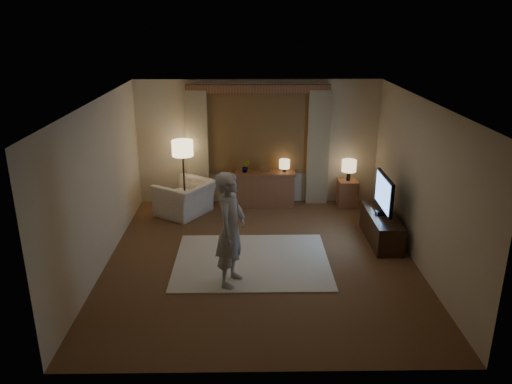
{
  "coord_description": "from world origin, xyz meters",
  "views": [
    {
      "loc": [
        -0.19,
        -7.37,
        3.78
      ],
      "look_at": [
        -0.07,
        0.6,
        0.97
      ],
      "focal_mm": 35.0,
      "sensor_mm": 36.0,
      "label": 1
    }
  ],
  "objects_px": {
    "sideboard": "(265,190)",
    "armchair": "(185,198)",
    "side_table": "(347,193)",
    "tv_stand": "(381,228)",
    "person": "(231,229)"
  },
  "relations": [
    {
      "from": "sideboard",
      "to": "armchair",
      "type": "distance_m",
      "value": 1.68
    },
    {
      "from": "side_table",
      "to": "person",
      "type": "bearing_deg",
      "value": -125.97
    },
    {
      "from": "tv_stand",
      "to": "person",
      "type": "distance_m",
      "value": 3.06
    },
    {
      "from": "side_table",
      "to": "tv_stand",
      "type": "distance_m",
      "value": 1.77
    },
    {
      "from": "sideboard",
      "to": "tv_stand",
      "type": "distance_m",
      "value": 2.69
    },
    {
      "from": "side_table",
      "to": "tv_stand",
      "type": "relative_size",
      "value": 0.4
    },
    {
      "from": "side_table",
      "to": "person",
      "type": "xyz_separation_m",
      "value": [
        -2.33,
        -3.22,
        0.6
      ]
    },
    {
      "from": "armchair",
      "to": "sideboard",
      "type": "bearing_deg",
      "value": 138.63
    },
    {
      "from": "armchair",
      "to": "side_table",
      "type": "xyz_separation_m",
      "value": [
        3.34,
        0.41,
        -0.06
      ]
    },
    {
      "from": "sideboard",
      "to": "tv_stand",
      "type": "xyz_separation_m",
      "value": [
        2.0,
        -1.8,
        -0.1
      ]
    },
    {
      "from": "armchair",
      "to": "person",
      "type": "height_order",
      "value": "person"
    },
    {
      "from": "sideboard",
      "to": "person",
      "type": "height_order",
      "value": "person"
    },
    {
      "from": "sideboard",
      "to": "armchair",
      "type": "height_order",
      "value": "sideboard"
    },
    {
      "from": "side_table",
      "to": "sideboard",
      "type": "bearing_deg",
      "value": 178.34
    },
    {
      "from": "side_table",
      "to": "person",
      "type": "distance_m",
      "value": 4.02
    }
  ]
}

